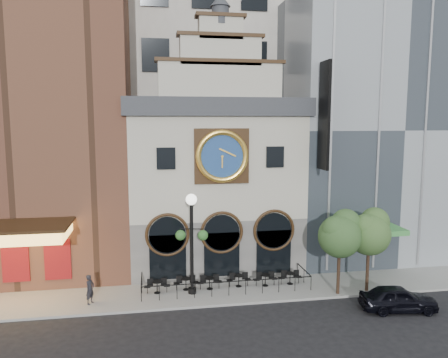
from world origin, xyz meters
TOP-DOWN VIEW (x-y plane):
  - ground at (0.00, 0.00)m, footprint 120.00×120.00m
  - sidewalk at (0.00, 2.50)m, footprint 44.00×5.00m
  - clock_building at (0.00, 7.82)m, footprint 12.60×8.78m
  - theater_building at (-13.00, 9.96)m, footprint 14.00×15.60m
  - retail_building at (12.99, 9.99)m, footprint 14.00×14.40m
  - office_tower at (0.00, 20.00)m, footprint 20.00×16.00m
  - cafe_railing at (0.00, 2.50)m, footprint 10.60×2.60m
  - bistro_0 at (-4.35, 2.35)m, footprint 1.58×0.68m
  - bistro_1 at (-2.53, 2.58)m, footprint 1.58×0.68m
  - bistro_2 at (-1.02, 2.44)m, footprint 1.58×0.68m
  - bistro_3 at (0.89, 2.57)m, footprint 1.58×0.68m
  - bistro_4 at (2.63, 2.40)m, footprint 1.58×0.68m
  - bistro_5 at (4.32, 2.43)m, footprint 1.58×0.68m
  - car_right at (9.25, -2.21)m, footprint 4.50×2.30m
  - pedestrian at (-8.25, 1.39)m, footprint 0.68×0.77m
  - lamppost at (-2.19, 1.97)m, footprint 1.99×0.89m
  - tree_left at (6.80, 0.43)m, footprint 2.75×2.64m
  - tree_right at (8.82, 0.60)m, footprint 2.74×2.64m

SIDE VIEW (x-z plane):
  - ground at x=0.00m, z-range 0.00..0.00m
  - sidewalk at x=0.00m, z-range 0.00..0.15m
  - cafe_railing at x=0.00m, z-range 0.15..1.05m
  - bistro_0 at x=-4.35m, z-range 0.16..1.06m
  - bistro_1 at x=-2.53m, z-range 0.16..1.06m
  - bistro_2 at x=-1.02m, z-range 0.16..1.06m
  - bistro_3 at x=0.89m, z-range 0.16..1.06m
  - bistro_4 at x=2.63m, z-range 0.16..1.06m
  - bistro_5 at x=4.32m, z-range 0.16..1.06m
  - car_right at x=9.25m, z-range 0.00..1.47m
  - pedestrian at x=-8.25m, z-range 0.15..1.91m
  - tree_right at x=8.82m, z-range 1.38..6.66m
  - tree_left at x=6.80m, z-range 1.38..6.67m
  - lamppost at x=-2.19m, z-range 0.90..7.19m
  - clock_building at x=0.00m, z-range -2.64..16.01m
  - retail_building at x=12.99m, z-range 0.14..20.14m
  - theater_building at x=-13.00m, z-range 0.10..25.10m
  - office_tower at x=0.00m, z-range 0.00..40.00m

